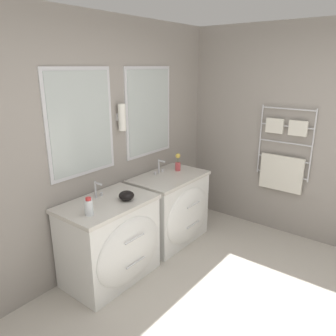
# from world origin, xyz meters

# --- Properties ---
(wall_back) EXTENTS (5.73, 0.16, 2.60)m
(wall_back) POSITION_xyz_m (0.02, 2.03, 1.31)
(wall_back) COLOR gray
(wall_back) RESTS_ON ground_plane
(wall_right) EXTENTS (0.13, 4.01, 2.60)m
(wall_right) POSITION_xyz_m (2.09, 0.90, 1.29)
(wall_right) COLOR gray
(wall_right) RESTS_ON ground_plane
(vanity_left) EXTENTS (0.93, 0.67, 0.84)m
(vanity_left) POSITION_xyz_m (-0.00, 1.65, 0.43)
(vanity_left) COLOR white
(vanity_left) RESTS_ON ground_plane
(vanity_right) EXTENTS (0.93, 0.67, 0.84)m
(vanity_right) POSITION_xyz_m (0.99, 1.65, 0.43)
(vanity_right) COLOR white
(vanity_right) RESTS_ON ground_plane
(faucet_left) EXTENTS (0.17, 0.11, 0.17)m
(faucet_left) POSITION_xyz_m (-0.00, 1.84, 0.92)
(faucet_left) COLOR silver
(faucet_left) RESTS_ON vanity_left
(faucet_right) EXTENTS (0.17, 0.11, 0.17)m
(faucet_right) POSITION_xyz_m (0.99, 1.84, 0.92)
(faucet_right) COLOR silver
(faucet_right) RESTS_ON vanity_right
(toiletry_bottle) EXTENTS (0.07, 0.07, 0.17)m
(toiletry_bottle) POSITION_xyz_m (-0.30, 1.59, 0.92)
(toiletry_bottle) COLOR silver
(toiletry_bottle) RESTS_ON vanity_left
(amenity_bowl) EXTENTS (0.15, 0.15, 0.09)m
(amenity_bowl) POSITION_xyz_m (0.15, 1.57, 0.89)
(amenity_bowl) COLOR black
(amenity_bowl) RESTS_ON vanity_left
(flower_vase) EXTENTS (0.07, 0.07, 0.22)m
(flower_vase) POSITION_xyz_m (1.22, 1.73, 0.94)
(flower_vase) COLOR #CC4C51
(flower_vase) RESTS_ON vanity_right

